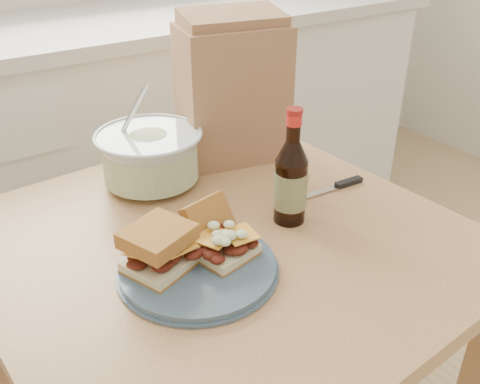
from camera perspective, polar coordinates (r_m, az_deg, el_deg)
cabinet_run at (r=2.00m, az=-13.44°, el=4.20°), size 2.50×0.64×0.94m
dining_table at (r=1.10m, az=-1.81°, el=-9.27°), size 0.92×0.92×0.72m
plate at (r=0.94m, az=-4.50°, el=-8.06°), size 0.27×0.27×0.02m
sandwich_left at (r=0.91m, az=-8.66°, el=-5.93°), size 0.13×0.13×0.08m
sandwich_right at (r=0.95m, az=-2.19°, el=-4.72°), size 0.11×0.15×0.08m
coleslaw_bowl at (r=1.20m, az=-9.54°, el=3.52°), size 0.24×0.24×0.24m
beer_bottle at (r=1.04m, az=5.45°, el=1.21°), size 0.07×0.07×0.24m
knife at (r=1.22m, az=10.72°, el=0.76°), size 0.17×0.03×0.01m
paper_bag at (r=1.29m, az=-0.78°, el=10.43°), size 0.27×0.21×0.32m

